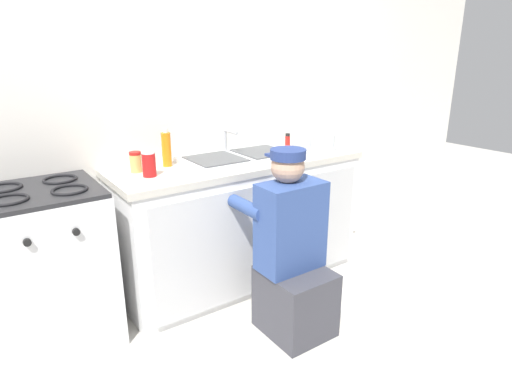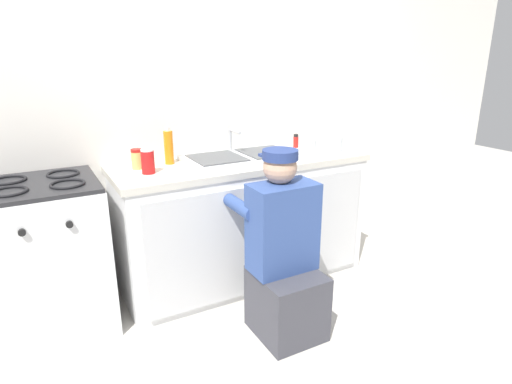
% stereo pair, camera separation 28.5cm
% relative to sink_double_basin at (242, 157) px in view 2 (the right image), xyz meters
% --- Properties ---
extents(ground_plane, '(12.00, 12.00, 0.00)m').
position_rel_sink_double_basin_xyz_m(ground_plane, '(0.00, -0.30, -0.92)').
color(ground_plane, beige).
extents(back_wall, '(6.00, 0.10, 2.50)m').
position_rel_sink_double_basin_xyz_m(back_wall, '(0.00, 0.35, 0.33)').
color(back_wall, silver).
rests_on(back_wall, ground_plane).
extents(counter_cabinet, '(1.75, 0.62, 0.86)m').
position_rel_sink_double_basin_xyz_m(counter_cabinet, '(0.00, -0.01, -0.49)').
color(counter_cabinet, white).
rests_on(counter_cabinet, ground_plane).
extents(countertop, '(1.79, 0.62, 0.04)m').
position_rel_sink_double_basin_xyz_m(countertop, '(0.00, -0.00, -0.04)').
color(countertop, beige).
rests_on(countertop, counter_cabinet).
extents(sink_double_basin, '(0.80, 0.44, 0.19)m').
position_rel_sink_double_basin_xyz_m(sink_double_basin, '(0.00, 0.00, 0.00)').
color(sink_double_basin, silver).
rests_on(sink_double_basin, countertop).
extents(stove_range, '(0.63, 0.62, 0.93)m').
position_rel_sink_double_basin_xyz_m(stove_range, '(-1.28, -0.00, -0.46)').
color(stove_range, white).
rests_on(stove_range, ground_plane).
extents(plumber_person, '(0.42, 0.61, 1.10)m').
position_rel_sink_double_basin_xyz_m(plumber_person, '(-0.09, -0.70, -0.46)').
color(plumber_person, '#3F3F47').
rests_on(plumber_person, ground_plane).
extents(soda_cup_red, '(0.08, 0.08, 0.15)m').
position_rel_sink_double_basin_xyz_m(soda_cup_red, '(-0.67, -0.05, 0.06)').
color(soda_cup_red, red).
rests_on(soda_cup_red, countertop).
extents(spice_bottle_red, '(0.04, 0.04, 0.10)m').
position_rel_sink_double_basin_xyz_m(spice_bottle_red, '(0.55, 0.15, 0.03)').
color(spice_bottle_red, red).
rests_on(spice_bottle_red, countertop).
extents(condiment_jar, '(0.07, 0.07, 0.13)m').
position_rel_sink_double_basin_xyz_m(condiment_jar, '(-0.70, 0.09, 0.05)').
color(condiment_jar, '#DBB760').
rests_on(condiment_jar, countertop).
extents(soap_bottle_orange, '(0.06, 0.06, 0.25)m').
position_rel_sink_double_basin_xyz_m(soap_bottle_orange, '(-0.48, 0.12, 0.09)').
color(soap_bottle_orange, orange).
rests_on(soap_bottle_orange, countertop).
extents(dish_rack_tray, '(0.28, 0.22, 0.11)m').
position_rel_sink_double_basin_xyz_m(dish_rack_tray, '(0.63, -0.05, 0.01)').
color(dish_rack_tray, '#B2B7BC').
rests_on(dish_rack_tray, countertop).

